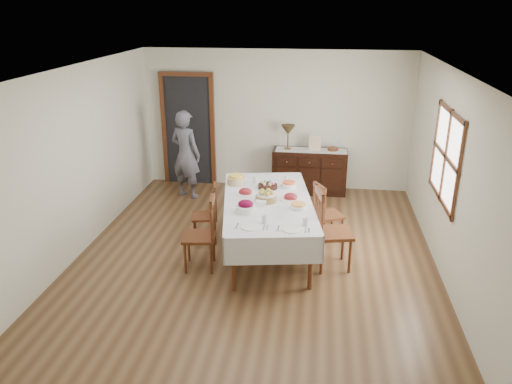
# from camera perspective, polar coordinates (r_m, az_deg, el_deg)

# --- Properties ---
(ground) EXTENTS (6.00, 6.00, 0.00)m
(ground) POSITION_cam_1_polar(r_m,az_deg,el_deg) (7.13, -0.11, -7.44)
(ground) COLOR brown
(room_shell) EXTENTS (5.02, 6.02, 2.65)m
(room_shell) POSITION_cam_1_polar(r_m,az_deg,el_deg) (6.94, -0.84, 6.34)
(room_shell) COLOR silver
(room_shell) RESTS_ON ground
(dining_table) EXTENTS (1.58, 2.53, 0.81)m
(dining_table) POSITION_cam_1_polar(r_m,az_deg,el_deg) (6.96, 1.35, -1.66)
(dining_table) COLOR silver
(dining_table) RESTS_ON ground
(chair_left_near) EXTENTS (0.48, 0.48, 1.02)m
(chair_left_near) POSITION_cam_1_polar(r_m,az_deg,el_deg) (6.68, -6.09, -4.63)
(chair_left_near) COLOR #532814
(chair_left_near) RESTS_ON ground
(chair_left_far) EXTENTS (0.44, 0.44, 0.90)m
(chair_left_far) POSITION_cam_1_polar(r_m,az_deg,el_deg) (7.45, -5.55, -2.36)
(chair_left_far) COLOR #532814
(chair_left_far) RESTS_ON ground
(chair_right_near) EXTENTS (0.56, 0.56, 1.12)m
(chair_right_near) POSITION_cam_1_polar(r_m,az_deg,el_deg) (6.71, 8.39, -4.17)
(chair_right_near) COLOR #532814
(chair_right_near) RESTS_ON ground
(chair_right_far) EXTENTS (0.52, 0.52, 0.91)m
(chair_right_far) POSITION_cam_1_polar(r_m,az_deg,el_deg) (7.49, 8.00, -2.29)
(chair_right_far) COLOR #532814
(chair_right_far) RESTS_ON ground
(sideboard) EXTENTS (1.37, 0.50, 0.82)m
(sideboard) POSITION_cam_1_polar(r_m,az_deg,el_deg) (9.42, 6.11, 2.39)
(sideboard) COLOR black
(sideboard) RESTS_ON ground
(person) EXTENTS (0.63, 0.52, 1.72)m
(person) POSITION_cam_1_polar(r_m,az_deg,el_deg) (9.11, -8.05, 4.61)
(person) COLOR #595866
(person) RESTS_ON ground
(bread_basket) EXTENTS (0.29, 0.29, 0.17)m
(bread_basket) POSITION_cam_1_polar(r_m,az_deg,el_deg) (6.86, 1.14, -0.53)
(bread_basket) COLOR olive
(bread_basket) RESTS_ON dining_table
(egg_basket) EXTENTS (0.29, 0.29, 0.11)m
(egg_basket) POSITION_cam_1_polar(r_m,az_deg,el_deg) (7.36, 1.34, 0.72)
(egg_basket) COLOR black
(egg_basket) RESTS_ON dining_table
(ham_platter_a) EXTENTS (0.27, 0.27, 0.11)m
(ham_platter_a) POSITION_cam_1_polar(r_m,az_deg,el_deg) (7.12, -1.23, -0.03)
(ham_platter_a) COLOR white
(ham_platter_a) RESTS_ON dining_table
(ham_platter_b) EXTENTS (0.29, 0.29, 0.11)m
(ham_platter_b) POSITION_cam_1_polar(r_m,az_deg,el_deg) (6.95, 3.97, -0.62)
(ham_platter_b) COLOR white
(ham_platter_b) RESTS_ON dining_table
(beet_bowl) EXTENTS (0.26, 0.26, 0.16)m
(beet_bowl) POSITION_cam_1_polar(r_m,az_deg,el_deg) (6.51, -1.19, -1.72)
(beet_bowl) COLOR white
(beet_bowl) RESTS_ON dining_table
(carrot_bowl) EXTENTS (0.23, 0.23, 0.09)m
(carrot_bowl) POSITION_cam_1_polar(r_m,az_deg,el_deg) (7.41, 3.78, 0.85)
(carrot_bowl) COLOR white
(carrot_bowl) RESTS_ON dining_table
(pineapple_bowl) EXTENTS (0.26, 0.26, 0.15)m
(pineapple_bowl) POSITION_cam_1_polar(r_m,az_deg,el_deg) (7.50, -2.30, 1.38)
(pineapple_bowl) COLOR tan
(pineapple_bowl) RESTS_ON dining_table
(casserole_dish) EXTENTS (0.22, 0.22, 0.07)m
(casserole_dish) POSITION_cam_1_polar(r_m,az_deg,el_deg) (6.66, 4.85, -1.58)
(casserole_dish) COLOR white
(casserole_dish) RESTS_ON dining_table
(butter_dish) EXTENTS (0.15, 0.11, 0.07)m
(butter_dish) POSITION_cam_1_polar(r_m,az_deg,el_deg) (6.72, 0.57, -1.28)
(butter_dish) COLOR white
(butter_dish) RESTS_ON dining_table
(setting_left) EXTENTS (0.44, 0.31, 0.10)m
(setting_left) POSITION_cam_1_polar(r_m,az_deg,el_deg) (6.14, -0.10, -3.68)
(setting_left) COLOR white
(setting_left) RESTS_ON dining_table
(setting_right) EXTENTS (0.44, 0.31, 0.10)m
(setting_right) POSITION_cam_1_polar(r_m,az_deg,el_deg) (6.09, 4.65, -3.95)
(setting_right) COLOR white
(setting_right) RESTS_ON dining_table
(glass_far_a) EXTENTS (0.06, 0.06, 0.11)m
(glass_far_a) POSITION_cam_1_polar(r_m,az_deg,el_deg) (7.56, -0.12, 1.41)
(glass_far_a) COLOR silver
(glass_far_a) RESTS_ON dining_table
(glass_far_b) EXTENTS (0.06, 0.06, 0.09)m
(glass_far_b) POSITION_cam_1_polar(r_m,az_deg,el_deg) (7.65, 3.46, 1.56)
(glass_far_b) COLOR silver
(glass_far_b) RESTS_ON dining_table
(runner) EXTENTS (1.30, 0.35, 0.01)m
(runner) POSITION_cam_1_polar(r_m,az_deg,el_deg) (9.28, 6.33, 4.78)
(runner) COLOR silver
(runner) RESTS_ON sideboard
(table_lamp) EXTENTS (0.26, 0.26, 0.46)m
(table_lamp) POSITION_cam_1_polar(r_m,az_deg,el_deg) (9.22, 3.68, 7.01)
(table_lamp) COLOR brown
(table_lamp) RESTS_ON sideboard
(picture_frame) EXTENTS (0.22, 0.08, 0.28)m
(picture_frame) POSITION_cam_1_polar(r_m,az_deg,el_deg) (9.23, 6.74, 5.54)
(picture_frame) COLOR #C9B38F
(picture_frame) RESTS_ON sideboard
(deco_bowl) EXTENTS (0.20, 0.20, 0.06)m
(deco_bowl) POSITION_cam_1_polar(r_m,az_deg,el_deg) (9.31, 8.78, 4.87)
(deco_bowl) COLOR #532814
(deco_bowl) RESTS_ON sideboard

